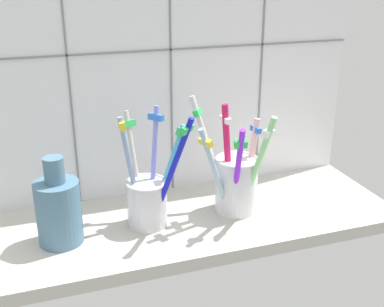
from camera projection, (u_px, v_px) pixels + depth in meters
counter_slab at (193, 222)px, 76.31cm from camera, size 64.00×22.00×2.00cm
tile_wall_back at (169, 71)px, 78.91cm from camera, size 64.00×2.20×45.00cm
toothbrush_cup_left at (148, 194)px, 72.35cm from camera, size 9.87×11.49×18.12cm
toothbrush_cup_right at (235, 179)px, 76.14cm from camera, size 11.66×11.30×18.31cm
ceramic_vase at (59, 210)px, 67.44cm from camera, size 6.23×6.23×12.88cm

